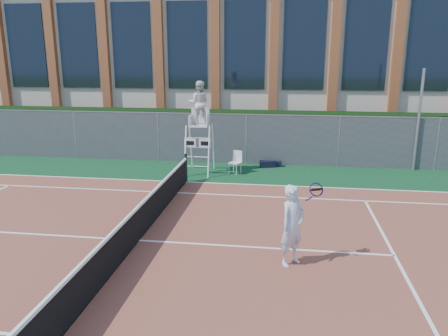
# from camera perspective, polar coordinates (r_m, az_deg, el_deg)

# --- Properties ---
(ground) EXTENTS (120.00, 120.00, 0.00)m
(ground) POSITION_cam_1_polar(r_m,az_deg,el_deg) (11.74, -11.09, -9.40)
(ground) COLOR #233814
(apron) EXTENTS (36.00, 20.00, 0.01)m
(apron) POSITION_cam_1_polar(r_m,az_deg,el_deg) (12.61, -9.62, -7.59)
(apron) COLOR #0C371C
(apron) RESTS_ON ground
(tennis_court) EXTENTS (23.77, 10.97, 0.02)m
(tennis_court) POSITION_cam_1_polar(r_m,az_deg,el_deg) (11.73, -11.10, -9.31)
(tennis_court) COLOR brown
(tennis_court) RESTS_ON apron
(tennis_net) EXTENTS (0.10, 11.30, 1.10)m
(tennis_net) POSITION_cam_1_polar(r_m,az_deg,el_deg) (11.54, -11.22, -6.96)
(tennis_net) COLOR black
(tennis_net) RESTS_ON ground
(fence) EXTENTS (40.00, 0.06, 2.20)m
(fence) POSITION_cam_1_polar(r_m,az_deg,el_deg) (19.60, -2.94, 3.88)
(fence) COLOR #595E60
(fence) RESTS_ON ground
(hedge) EXTENTS (40.00, 1.40, 2.20)m
(hedge) POSITION_cam_1_polar(r_m,az_deg,el_deg) (20.76, -2.31, 4.48)
(hedge) COLOR black
(hedge) RESTS_ON ground
(building) EXTENTS (45.00, 10.60, 8.22)m
(building) POSITION_cam_1_polar(r_m,az_deg,el_deg) (28.31, 0.57, 13.35)
(building) COLOR beige
(building) RESTS_ON ground
(steel_pole) EXTENTS (0.12, 0.12, 4.21)m
(steel_pole) POSITION_cam_1_polar(r_m,az_deg,el_deg) (19.76, 24.06, 5.68)
(steel_pole) COLOR #9EA0A5
(steel_pole) RESTS_ON ground
(umpire_chair) EXTENTS (1.06, 1.62, 3.78)m
(umpire_chair) POSITION_cam_1_polar(r_m,az_deg,el_deg) (17.61, -3.26, 8.14)
(umpire_chair) COLOR white
(umpire_chair) RESTS_ON ground
(plastic_chair) EXTENTS (0.58, 0.58, 0.94)m
(plastic_chair) POSITION_cam_1_polar(r_m,az_deg,el_deg) (17.82, 1.60, 1.04)
(plastic_chair) COLOR silver
(plastic_chair) RESTS_ON apron
(sports_bag_near) EXTENTS (0.72, 0.47, 0.28)m
(sports_bag_near) POSITION_cam_1_polar(r_m,az_deg,el_deg) (18.97, 5.75, 0.53)
(sports_bag_near) COLOR black
(sports_bag_near) RESTS_ON apron
(sports_bag_far) EXTENTS (0.61, 0.29, 0.24)m
(sports_bag_far) POSITION_cam_1_polar(r_m,az_deg,el_deg) (19.16, 6.66, 0.58)
(sports_bag_far) COLOR black
(sports_bag_far) RESTS_ON apron
(tennis_player) EXTENTS (1.09, 0.87, 1.89)m
(tennis_player) POSITION_cam_1_polar(r_m,az_deg,el_deg) (10.07, 8.94, -7.39)
(tennis_player) COLOR silver
(tennis_player) RESTS_ON tennis_court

